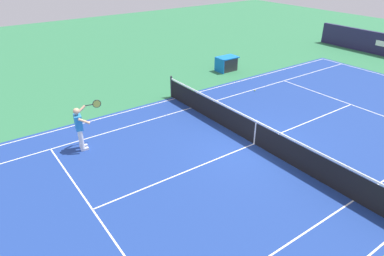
% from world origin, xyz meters
% --- Properties ---
extents(ground_plane, '(60.00, 60.00, 0.00)m').
position_xyz_m(ground_plane, '(0.00, 0.00, 0.00)').
color(ground_plane, '#2D7247').
extents(court_slab, '(24.20, 11.40, 0.00)m').
position_xyz_m(court_slab, '(0.00, 0.00, 0.00)').
color(court_slab, navy).
rests_on(court_slab, ground_plane).
extents(court_line_markings, '(23.85, 11.05, 0.01)m').
position_xyz_m(court_line_markings, '(0.00, 0.00, 0.00)').
color(court_line_markings, white).
rests_on(court_line_markings, ground_plane).
extents(tennis_net, '(0.10, 11.70, 1.08)m').
position_xyz_m(tennis_net, '(0.00, 0.00, 0.49)').
color(tennis_net, '#2D2D33').
rests_on(tennis_net, ground_plane).
extents(tennis_player_near, '(1.14, 0.77, 1.70)m').
position_xyz_m(tennis_player_near, '(5.39, -3.44, 0.93)').
color(tennis_player_near, white).
rests_on(tennis_player_near, ground_plane).
extents(tennis_ball, '(0.07, 0.07, 0.07)m').
position_xyz_m(tennis_ball, '(-3.95, -3.94, 0.03)').
color(tennis_ball, '#CCE01E').
rests_on(tennis_ball, ground_plane).
extents(equipment_cart_tarped, '(1.25, 0.84, 0.85)m').
position_xyz_m(equipment_cart_tarped, '(-4.95, -7.38, 0.44)').
color(equipment_cart_tarped, '#2D2D33').
rests_on(equipment_cart_tarped, ground_plane).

